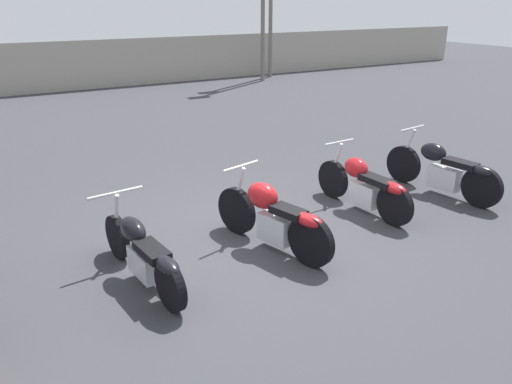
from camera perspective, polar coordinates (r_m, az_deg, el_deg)
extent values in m
plane|color=#38383D|center=(7.10, 0.20, -5.01)|extent=(60.00, 60.00, 0.00)
cube|color=#9E998E|center=(19.54, -21.25, 13.21)|extent=(40.00, 0.04, 1.74)
cylinder|color=black|center=(6.67, -15.55, -4.95)|extent=(0.16, 0.58, 0.58)
cylinder|color=black|center=(5.47, -9.76, -10.54)|extent=(0.16, 0.58, 0.58)
cube|color=silver|center=(6.01, -12.64, -8.00)|extent=(0.25, 0.54, 0.32)
ellipsoid|color=black|center=(6.06, -13.88, -4.18)|extent=(0.29, 0.54, 0.28)
cube|color=black|center=(5.68, -11.82, -6.61)|extent=(0.29, 0.56, 0.10)
ellipsoid|color=black|center=(5.40, -10.16, -8.22)|extent=(0.25, 0.46, 0.16)
cylinder|color=silver|center=(6.33, -15.77, -0.09)|extent=(0.70, 0.11, 0.04)
cylinder|color=silver|center=(6.49, -15.66, -2.58)|extent=(0.08, 0.25, 0.62)
cylinder|color=silver|center=(5.96, -10.95, -8.75)|extent=(0.14, 0.69, 0.07)
cylinder|color=black|center=(7.07, -2.24, -2.14)|extent=(0.27, 0.68, 0.68)
cylinder|color=black|center=(6.24, 6.28, -5.62)|extent=(0.27, 0.68, 0.68)
cube|color=silver|center=(6.61, 2.17, -4.22)|extent=(0.32, 0.52, 0.37)
ellipsoid|color=red|center=(6.59, 0.76, -0.42)|extent=(0.41, 0.54, 0.35)
cube|color=black|center=(6.33, 3.73, -2.24)|extent=(0.35, 0.53, 0.10)
ellipsoid|color=red|center=(6.15, 6.02, -3.22)|extent=(0.30, 0.48, 0.16)
cylinder|color=silver|center=(6.76, -1.74, 2.98)|extent=(0.62, 0.19, 0.04)
cylinder|color=silver|center=(6.91, -2.00, 0.37)|extent=(0.11, 0.26, 0.67)
cylinder|color=silver|center=(6.63, 3.73, -4.78)|extent=(0.21, 0.56, 0.07)
cylinder|color=black|center=(8.45, 8.78, 1.46)|extent=(0.13, 0.64, 0.63)
cylinder|color=black|center=(7.58, 15.58, -1.47)|extent=(0.13, 0.64, 0.63)
cube|color=silver|center=(7.97, 12.32, -0.28)|extent=(0.23, 0.50, 0.35)
ellipsoid|color=red|center=(7.99, 11.36, 2.75)|extent=(0.29, 0.45, 0.31)
cube|color=black|center=(7.72, 13.69, 1.27)|extent=(0.27, 0.61, 0.10)
ellipsoid|color=red|center=(7.52, 15.48, 0.43)|extent=(0.22, 0.45, 0.16)
cylinder|color=silver|center=(8.18, 9.50, 5.65)|extent=(0.60, 0.07, 0.04)
cylinder|color=silver|center=(8.31, 9.13, 3.52)|extent=(0.06, 0.26, 0.65)
cylinder|color=silver|center=(7.99, 13.57, -0.83)|extent=(0.11, 0.67, 0.07)
cylinder|color=black|center=(9.44, 16.48, 3.07)|extent=(0.18, 0.68, 0.67)
cylinder|color=black|center=(8.70, 24.39, 0.47)|extent=(0.18, 0.68, 0.67)
cube|color=silver|center=(9.02, 20.65, 1.50)|extent=(0.27, 0.56, 0.37)
ellipsoid|color=black|center=(9.03, 19.62, 4.33)|extent=(0.31, 0.50, 0.30)
cube|color=black|center=(8.80, 22.30, 3.02)|extent=(0.31, 0.59, 0.10)
ellipsoid|color=black|center=(8.64, 24.37, 2.23)|extent=(0.25, 0.46, 0.16)
cylinder|color=silver|center=(9.20, 17.42, 6.96)|extent=(0.65, 0.12, 0.04)
cylinder|color=silver|center=(9.31, 16.95, 4.99)|extent=(0.08, 0.26, 0.67)
cylinder|color=silver|center=(9.07, 21.79, 0.99)|extent=(0.14, 0.60, 0.07)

